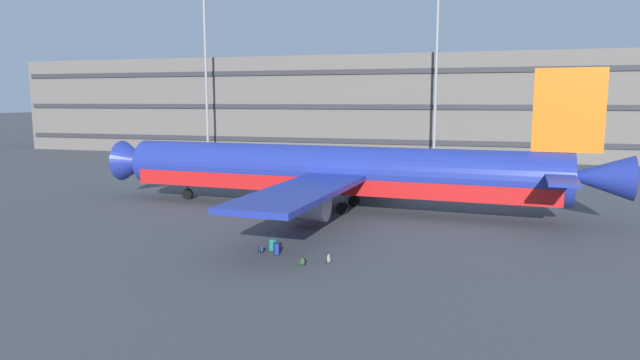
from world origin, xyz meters
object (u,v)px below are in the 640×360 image
Objects in this scene: suitcase_navy at (276,249)px; backpack_red at (302,262)px; backpack_purple at (329,259)px; suitcase_black at (274,245)px; backpack_silver at (261,249)px; airliner at (337,172)px.

suitcase_navy is 1.86× the size of backpack_red.
backpack_purple reaches higher than backpack_red.
suitcase_black reaches higher than backpack_silver.
suitcase_navy reaches higher than backpack_red.
suitcase_black is 1.79× the size of backpack_silver.
suitcase_black is 0.76m from backpack_silver.
airliner is 15.16m from backpack_red.
airliner is at bearing 102.49° from backpack_purple.
suitcase_black is 1.65× the size of backpack_purple.
backpack_purple is 1.08× the size of backpack_silver.
backpack_purple is at bearing 31.73° from backpack_red.
airliner is at bearing 85.57° from backpack_silver.
airliner is 13.48m from backpack_silver.
backpack_red is at bearing -82.65° from airliner.
backpack_silver is (-2.93, 1.63, 0.02)m from backpack_red.
backpack_red is at bearing -29.07° from backpack_silver.
suitcase_black is at bearing 120.03° from suitcase_navy.
suitcase_black is 3.15m from backpack_red.
backpack_silver is at bearing 167.93° from backpack_purple.
airliner is 73.94× the size of backpack_purple.
suitcase_navy is 1.00m from backpack_silver.
suitcase_navy is 0.78m from suitcase_black.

